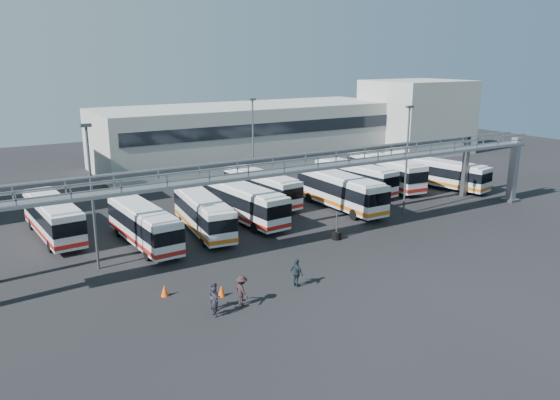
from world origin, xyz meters
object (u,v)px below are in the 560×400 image
light_pole_left (92,190)px  bus_5 (261,187)px  pedestrian_a (215,301)px  pedestrian_c (242,291)px  bus_9 (444,173)px  light_pole_back (253,141)px  bus_2 (144,224)px  bus_6 (341,190)px  bus_1 (53,217)px  bus_8 (385,171)px  pedestrian_d (297,273)px  bus_7 (355,176)px  cone_right (165,290)px  bus_4 (244,202)px  pedestrian_b (214,296)px  tire_stack (336,235)px  light_pole_mid (407,155)px  cone_left (221,291)px  bus_3 (203,213)px

light_pole_left → bus_5: bearing=27.0°
pedestrian_a → pedestrian_c: 2.02m
bus_9 → light_pole_back: bearing=142.8°
bus_2 → bus_6: bearing=-1.6°
bus_1 → bus_6: (25.49, -5.16, 0.09)m
bus_8 → pedestrian_a: size_ratio=6.48×
bus_2 → pedestrian_d: 14.25m
light_pole_back → bus_8: (13.92, -5.62, -3.79)m
light_pole_back → bus_7: bearing=-30.8°
light_pole_left → bus_7: 30.94m
bus_8 → bus_1: bearing=-175.8°
bus_9 → cone_right: (-36.91, -11.39, -1.35)m
bus_4 → bus_5: bus_4 is taller
bus_8 → pedestrian_d: (-23.62, -18.15, -1.01)m
pedestrian_a → bus_6: bearing=-55.7°
pedestrian_a → pedestrian_b: size_ratio=1.11×
bus_5 → tire_stack: (-0.21, -12.91, -1.39)m
pedestrian_c → pedestrian_a: bearing=100.4°
light_pole_mid → bus_4: 15.60m
bus_9 → pedestrian_b: bus_9 is taller
bus_9 → cone_left: 36.40m
bus_5 → pedestrian_c: bus_5 is taller
light_pole_left → bus_7: bearing=15.7°
bus_3 → bus_4: size_ratio=0.95×
bus_1 → pedestrian_b: bearing=-76.5°
bus_4 → bus_7: (15.46, 3.48, -0.06)m
light_pole_back → tire_stack: 18.38m
pedestrian_b → tire_stack: size_ratio=0.70×
pedestrian_d → light_pole_mid: bearing=-72.5°
light_pole_mid → bus_7: (1.53, 9.33, -3.94)m
pedestrian_d → bus_1: bearing=23.4°
light_pole_left → bus_4: (14.07, 4.85, -3.89)m
bus_4 → bus_6: (9.97, -1.19, 0.07)m
bus_9 → pedestrian_b: size_ratio=6.49×
bus_4 → cone_right: 16.51m
bus_9 → tire_stack: bus_9 is taller
cone_right → tire_stack: bearing=11.7°
bus_6 → bus_9: bus_6 is taller
pedestrian_b → cone_left: (1.09, 1.39, -0.45)m
bus_3 → tire_stack: bus_3 is taller
bus_4 → pedestrian_a: (-10.07, -15.72, -0.93)m
bus_4 → bus_6: bearing=-11.7°
light_pole_mid → cone_left: size_ratio=13.88×
light_pole_back → bus_6: bearing=-68.6°
bus_3 → bus_8: 24.74m
pedestrian_d → tire_stack: 10.12m
light_pole_mid → tire_stack: bearing=-165.7°
pedestrian_d → cone_right: size_ratio=2.46×
light_pole_mid → tire_stack: 11.41m
light_pole_back → bus_5: size_ratio=0.95×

